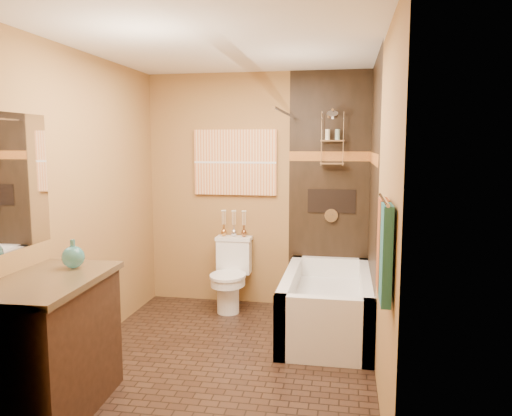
% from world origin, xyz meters
% --- Properties ---
extents(floor, '(3.00, 3.00, 0.00)m').
position_xyz_m(floor, '(0.00, 0.00, 0.00)').
color(floor, black).
rests_on(floor, ground).
extents(wall_left, '(0.02, 3.00, 2.50)m').
position_xyz_m(wall_left, '(-1.20, 0.00, 1.25)').
color(wall_left, olive).
rests_on(wall_left, floor).
extents(wall_right, '(0.02, 3.00, 2.50)m').
position_xyz_m(wall_right, '(1.20, 0.00, 1.25)').
color(wall_right, olive).
rests_on(wall_right, floor).
extents(wall_back, '(2.40, 0.02, 2.50)m').
position_xyz_m(wall_back, '(0.00, 1.50, 1.25)').
color(wall_back, olive).
rests_on(wall_back, floor).
extents(wall_front, '(2.40, 0.02, 2.50)m').
position_xyz_m(wall_front, '(0.00, -1.50, 1.25)').
color(wall_front, olive).
rests_on(wall_front, floor).
extents(ceiling, '(3.00, 3.00, 0.00)m').
position_xyz_m(ceiling, '(0.00, 0.00, 2.50)').
color(ceiling, silver).
rests_on(ceiling, wall_back).
extents(alcove_tile_back, '(0.85, 0.01, 2.50)m').
position_xyz_m(alcove_tile_back, '(0.78, 1.49, 1.25)').
color(alcove_tile_back, black).
rests_on(alcove_tile_back, wall_back).
extents(alcove_tile_right, '(0.01, 1.50, 2.50)m').
position_xyz_m(alcove_tile_right, '(1.19, 0.75, 1.25)').
color(alcove_tile_right, black).
rests_on(alcove_tile_right, wall_right).
extents(mosaic_band_back, '(0.85, 0.01, 0.10)m').
position_xyz_m(mosaic_band_back, '(0.78, 1.48, 1.62)').
color(mosaic_band_back, brown).
rests_on(mosaic_band_back, alcove_tile_back).
extents(mosaic_band_right, '(0.01, 1.50, 0.10)m').
position_xyz_m(mosaic_band_right, '(1.18, 0.75, 1.62)').
color(mosaic_band_right, brown).
rests_on(mosaic_band_right, alcove_tile_right).
extents(alcove_niche, '(0.50, 0.01, 0.25)m').
position_xyz_m(alcove_niche, '(0.80, 1.48, 1.15)').
color(alcove_niche, black).
rests_on(alcove_niche, alcove_tile_back).
extents(shower_fixtures, '(0.24, 0.33, 1.16)m').
position_xyz_m(shower_fixtures, '(0.80, 1.38, 1.67)').
color(shower_fixtures, silver).
rests_on(shower_fixtures, floor).
extents(curtain_rod, '(0.03, 1.55, 0.03)m').
position_xyz_m(curtain_rod, '(0.40, 0.75, 2.02)').
color(curtain_rod, silver).
rests_on(curtain_rod, wall_back).
extents(towel_bar, '(0.02, 0.55, 0.02)m').
position_xyz_m(towel_bar, '(1.15, -1.05, 1.45)').
color(towel_bar, silver).
rests_on(towel_bar, wall_right).
extents(towel_teal, '(0.05, 0.22, 0.52)m').
position_xyz_m(towel_teal, '(1.16, -1.18, 1.18)').
color(towel_teal, '#1F6468').
rests_on(towel_teal, towel_bar).
extents(towel_rust, '(0.05, 0.22, 0.52)m').
position_xyz_m(towel_rust, '(1.16, -0.92, 1.18)').
color(towel_rust, brown).
rests_on(towel_rust, towel_bar).
extents(sunset_painting, '(0.90, 0.04, 0.70)m').
position_xyz_m(sunset_painting, '(-0.23, 1.48, 1.55)').
color(sunset_painting, orange).
rests_on(sunset_painting, wall_back).
extents(vanity_mirror, '(0.01, 1.00, 0.90)m').
position_xyz_m(vanity_mirror, '(-1.19, -1.00, 1.50)').
color(vanity_mirror, white).
rests_on(vanity_mirror, wall_left).
extents(bathtub, '(0.80, 1.50, 0.55)m').
position_xyz_m(bathtub, '(0.80, 0.75, 0.22)').
color(bathtub, white).
rests_on(bathtub, floor).
extents(toilet, '(0.38, 0.56, 0.75)m').
position_xyz_m(toilet, '(-0.23, 1.22, 0.38)').
color(toilet, white).
rests_on(toilet, floor).
extents(vanity, '(0.67, 1.05, 0.90)m').
position_xyz_m(vanity, '(-0.92, -1.00, 0.45)').
color(vanity, black).
rests_on(vanity, floor).
extents(teal_bottle, '(0.20, 0.20, 0.24)m').
position_xyz_m(teal_bottle, '(-0.87, -0.73, 1.00)').
color(teal_bottle, teal).
rests_on(teal_bottle, vanity).
extents(bud_vases, '(0.28, 0.06, 0.28)m').
position_xyz_m(bud_vases, '(-0.23, 1.39, 0.91)').
color(bud_vases, '#BF803B').
rests_on(bud_vases, toilet).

